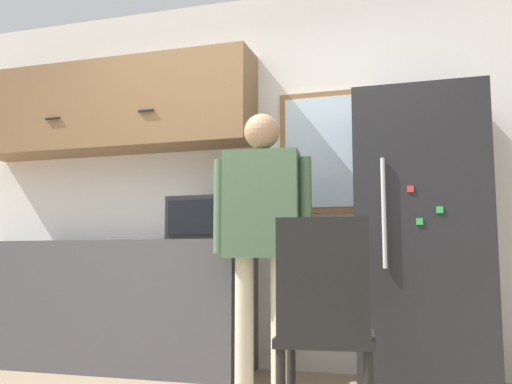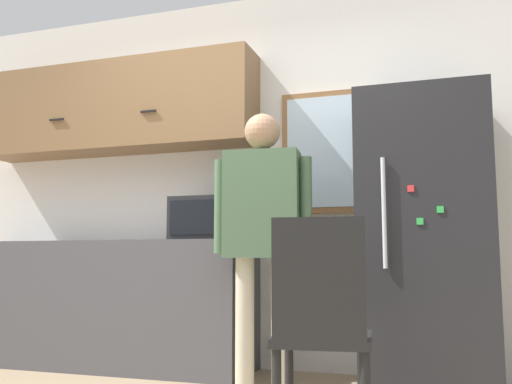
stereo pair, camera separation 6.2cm
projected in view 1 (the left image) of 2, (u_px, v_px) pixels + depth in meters
back_wall at (258, 177)px, 4.13m from camera, size 6.00×0.06×2.70m
counter at (98, 304)px, 4.05m from camera, size 2.21×0.56×0.88m
upper_cabinets at (112, 108)px, 4.32m from camera, size 2.21×0.37×0.67m
microwave at (208, 219)px, 3.87m from camera, size 0.47×0.38×0.29m
person at (262, 219)px, 3.36m from camera, size 0.59×0.27×1.62m
refrigerator at (424, 240)px, 3.39m from camera, size 0.75×0.69×1.74m
chair at (325, 321)px, 2.36m from camera, size 0.45×0.45×0.92m
window at (327, 152)px, 3.96m from camera, size 0.66×0.05×0.86m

